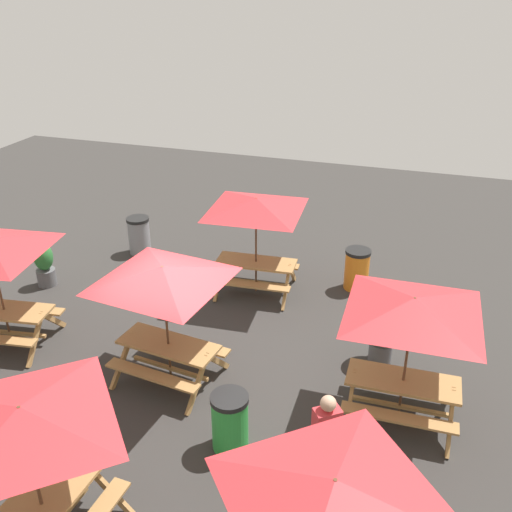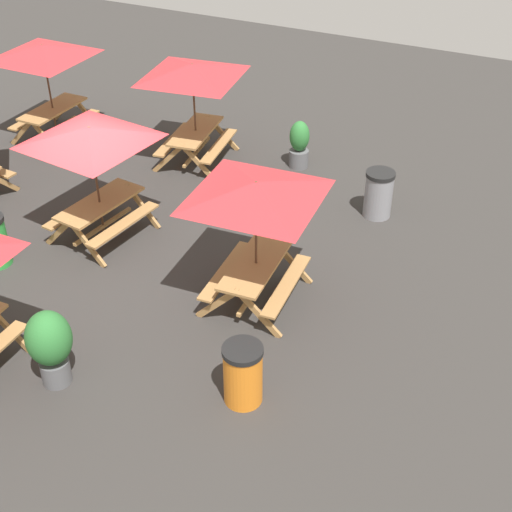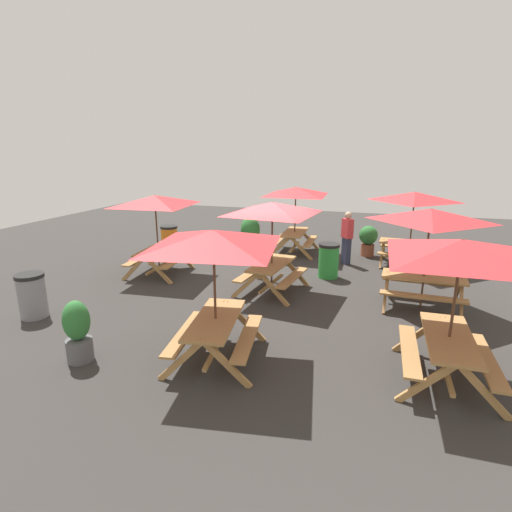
# 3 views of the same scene
# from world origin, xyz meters

# --- Properties ---
(ground_plane) EXTENTS (27.62, 27.62, 0.00)m
(ground_plane) POSITION_xyz_m (0.00, 0.00, 0.00)
(ground_plane) COLOR #33302D
(ground_plane) RESTS_ON ground
(picnic_table_0) EXTENTS (2.81, 2.81, 2.34)m
(picnic_table_0) POSITION_xyz_m (0.24, 0.12, 1.99)
(picnic_table_0) COLOR #A87A44
(picnic_table_0) RESTS_ON ground
(picnic_table_2) EXTENTS (2.82, 2.82, 2.34)m
(picnic_table_2) POSITION_xyz_m (-0.24, -3.41, 1.99)
(picnic_table_2) COLOR #A87A44
(picnic_table_2) RESTS_ON ground
(picnic_table_3) EXTENTS (2.83, 2.83, 2.34)m
(picnic_table_3) POSITION_xyz_m (3.37, 3.79, 1.99)
(picnic_table_3) COLOR #A87A44
(picnic_table_3) RESTS_ON ground
(picnic_table_4) EXTENTS (2.80, 2.80, 2.34)m
(picnic_table_4) POSITION_xyz_m (3.80, 0.08, 1.99)
(picnic_table_4) COLOR #A87A44
(picnic_table_4) RESTS_ON ground
(trash_bin_gray) EXTENTS (0.59, 0.59, 0.98)m
(trash_bin_gray) POSITION_xyz_m (3.31, -4.41, 0.49)
(trash_bin_gray) COLOR gray
(trash_bin_gray) RESTS_ON ground
(trash_bin_orange) EXTENTS (0.59, 0.59, 0.98)m
(trash_bin_orange) POSITION_xyz_m (-2.42, -4.26, 0.49)
(trash_bin_orange) COLOR orange
(trash_bin_orange) RESTS_ON ground
(potted_plant_0) EXTENTS (0.67, 0.67, 1.28)m
(potted_plant_0) POSITION_xyz_m (-3.31, -1.60, 0.74)
(potted_plant_0) COLOR #59595B
(potted_plant_0) RESTS_ON ground
(potted_plant_1) EXTENTS (0.45, 0.45, 1.10)m
(potted_plant_1) POSITION_xyz_m (4.55, -2.15, 0.55)
(potted_plant_1) COLOR #59595B
(potted_plant_1) RESTS_ON ground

